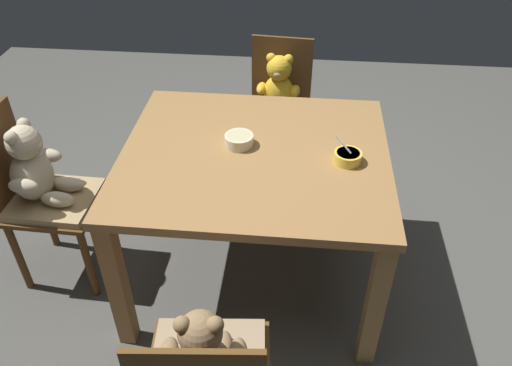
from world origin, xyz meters
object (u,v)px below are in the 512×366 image
at_px(teddy_chair_near_left, 40,182).
at_px(dining_table, 255,172).
at_px(porridge_bowl_yellow_near_right, 348,157).
at_px(porridge_bowl_cream_center, 239,140).
at_px(teddy_chair_far_center, 278,95).

bearing_deg(teddy_chair_near_left, dining_table, 5.86).
bearing_deg(teddy_chair_near_left, porridge_bowl_yellow_near_right, 3.39).
relative_size(dining_table, teddy_chair_near_left, 1.29).
relative_size(teddy_chair_near_left, porridge_bowl_cream_center, 7.11).
relative_size(teddy_chair_near_left, porridge_bowl_yellow_near_right, 7.64).
height_order(dining_table, porridge_bowl_cream_center, porridge_bowl_cream_center).
xyz_separation_m(dining_table, teddy_chair_far_center, (0.05, 0.91, -0.10)).
bearing_deg(porridge_bowl_cream_center, porridge_bowl_yellow_near_right, -9.80).
relative_size(teddy_chair_far_center, porridge_bowl_cream_center, 6.63).
bearing_deg(porridge_bowl_yellow_near_right, dining_table, 175.52).
xyz_separation_m(teddy_chair_near_left, porridge_bowl_cream_center, (0.90, 0.12, 0.21)).
xyz_separation_m(porridge_bowl_cream_center, porridge_bowl_yellow_near_right, (0.46, -0.08, -0.00)).
bearing_deg(porridge_bowl_cream_center, dining_table, -33.86).
height_order(teddy_chair_far_center, porridge_bowl_yellow_near_right, porridge_bowl_yellow_near_right).
relative_size(porridge_bowl_cream_center, porridge_bowl_yellow_near_right, 1.08).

